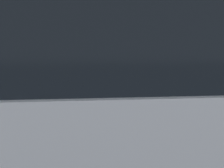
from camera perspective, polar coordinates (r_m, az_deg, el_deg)
The scene contains 5 objects.
parking_meter at distance 4.22m, azimuth 5.92°, elevation 1.75°, with size 0.18×0.19×1.41m.
pedestrian_at_meter at distance 4.22m, azimuth -2.75°, elevation 1.40°, with size 0.76×0.57×1.74m.
parked_hatchback_white at distance 2.47m, azimuth -6.63°, elevation -5.40°, with size 4.03×1.83×1.81m.
background_railing at distance 5.89m, azimuth -3.03°, elevation -0.82°, with size 24.06×0.06×1.00m.
backdrop_wall at distance 8.44m, azimuth -5.89°, elevation 5.71°, with size 32.00×0.50×3.27m, color brown.
Camera 1 is at (-0.95, -3.47, 1.30)m, focal length 77.61 mm.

